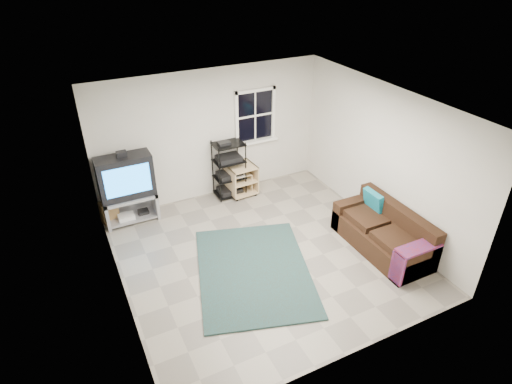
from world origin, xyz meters
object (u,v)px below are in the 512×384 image
side_table_left (240,178)px  side_table_right (238,180)px  sofa (384,234)px  tv_unit (127,184)px  av_rack (229,172)px

side_table_left → side_table_right: 0.09m
sofa → side_table_right: bearing=116.8°
side_table_right → sofa: size_ratio=0.27×
side_table_left → sofa: size_ratio=0.36×
tv_unit → side_table_right: (2.24, 0.05, -0.51)m
tv_unit → side_table_left: (2.26, 0.01, -0.44)m
tv_unit → side_table_right: bearing=1.4°
av_rack → side_table_left: 0.29m
tv_unit → sofa: (3.67, -2.78, -0.49)m
av_rack → sofa: av_rack is taller
av_rack → side_table_left: size_ratio=1.85×
av_rack → sofa: (1.65, -2.81, -0.23)m
side_table_right → sofa: bearing=-63.2°
tv_unit → sofa: tv_unit is taller
tv_unit → sofa: 4.63m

